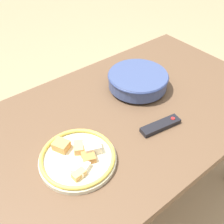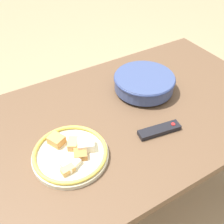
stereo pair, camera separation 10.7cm
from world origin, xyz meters
TOP-DOWN VIEW (x-y plane):
  - ground_plane at (0.00, 0.00)m, footprint 8.00×8.00m
  - dining_table at (0.00, 0.00)m, footprint 1.55×0.81m
  - noodle_bowl at (-0.23, -0.09)m, footprint 0.28×0.28m
  - food_plate at (0.22, 0.10)m, footprint 0.28×0.28m
  - tv_remote at (-0.13, 0.16)m, footprint 0.18×0.07m

SIDE VIEW (x-z plane):
  - ground_plane at x=0.00m, z-range 0.00..0.00m
  - dining_table at x=0.00m, z-range 0.28..0.98m
  - tv_remote at x=-0.13m, z-range 0.70..0.73m
  - food_plate at x=0.22m, z-range 0.70..0.75m
  - noodle_bowl at x=-0.23m, z-range 0.71..0.79m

